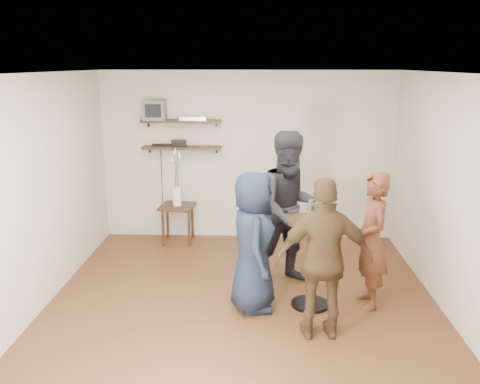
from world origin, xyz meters
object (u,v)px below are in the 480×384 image
at_px(drinks_table, 312,251).
at_px(person_navy, 253,242).
at_px(crt_monitor, 155,110).
at_px(side_table, 178,211).
at_px(radio, 179,143).
at_px(person_plaid, 372,241).
at_px(dvd_deck, 193,118).
at_px(person_dark, 291,209).
at_px(person_brown, 324,260).

height_order(drinks_table, person_navy, person_navy).
relative_size(crt_monitor, side_table, 0.54).
distance_m(radio, person_plaid, 3.41).
xyz_separation_m(crt_monitor, radio, (0.34, 0.00, -0.50)).
xyz_separation_m(drinks_table, person_plaid, (0.66, 0.04, 0.12)).
bearing_deg(drinks_table, crt_monitor, 133.75).
height_order(crt_monitor, drinks_table, crt_monitor).
bearing_deg(person_plaid, drinks_table, -90.00).
xyz_separation_m(dvd_deck, person_dark, (1.39, -1.63, -0.94)).
relative_size(crt_monitor, dvd_deck, 0.80).
bearing_deg(radio, person_brown, -57.42).
relative_size(side_table, person_brown, 0.36).
xyz_separation_m(crt_monitor, person_navy, (1.51, -2.34, -1.23)).
bearing_deg(drinks_table, person_plaid, 3.81).
bearing_deg(dvd_deck, person_plaid, -44.57).
bearing_deg(side_table, dvd_deck, 37.77).
distance_m(crt_monitor, radio, 0.61).
xyz_separation_m(dvd_deck, drinks_table, (1.59, -2.26, -1.24)).
distance_m(crt_monitor, drinks_table, 3.42).
bearing_deg(drinks_table, person_dark, 107.95).
bearing_deg(person_dark, person_navy, -140.60).
height_order(dvd_deck, person_navy, dvd_deck).
relative_size(crt_monitor, drinks_table, 0.31).
relative_size(dvd_deck, person_dark, 0.21).
relative_size(person_dark, person_navy, 1.22).
distance_m(dvd_deck, drinks_table, 3.03).
distance_m(crt_monitor, dvd_deck, 0.59).
distance_m(radio, person_dark, 2.37).
bearing_deg(radio, person_plaid, -41.78).
relative_size(drinks_table, person_plaid, 0.66).
distance_m(radio, side_table, 1.04).
bearing_deg(person_navy, drinks_table, -90.00).
height_order(crt_monitor, person_dark, crt_monitor).
relative_size(radio, person_dark, 0.11).
relative_size(radio, person_navy, 0.14).
bearing_deg(person_brown, drinks_table, -90.00).
height_order(drinks_table, person_dark, person_dark).
bearing_deg(drinks_table, side_table, 131.69).
xyz_separation_m(radio, person_brown, (1.87, -2.93, -0.69)).
relative_size(crt_monitor, person_brown, 0.19).
bearing_deg(person_plaid, side_table, -132.76).
bearing_deg(radio, dvd_deck, 0.00).
relative_size(dvd_deck, radio, 1.82).
relative_size(crt_monitor, person_navy, 0.20).
xyz_separation_m(radio, person_dark, (1.62, -1.63, -0.56)).
relative_size(crt_monitor, person_plaid, 0.21).
bearing_deg(crt_monitor, dvd_deck, 0.00).
xyz_separation_m(person_dark, person_navy, (-0.45, -0.71, -0.17)).
distance_m(crt_monitor, person_plaid, 3.80).
bearing_deg(person_navy, dvd_deck, 14.95).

